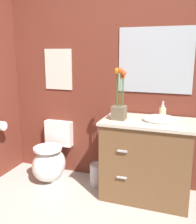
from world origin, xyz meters
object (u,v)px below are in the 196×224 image
toilet (51,160)px  wall_mirror (155,60)px  soap_bottle (162,114)px  wall_poster (58,69)px  toilet_paper_roll (1,126)px  flower_vase (119,103)px  trash_bin (98,175)px  vanity_cabinet (147,158)px

toilet → wall_mirror: 1.70m
toilet → soap_bottle: 1.47m
wall_poster → wall_mirror: 1.18m
wall_mirror → toilet_paper_roll: size_ratio=7.27×
flower_vase → trash_bin: (-0.27, 0.10, -0.89)m
toilet → soap_bottle: soap_bottle is taller
toilet_paper_roll → wall_poster: bearing=40.1°
toilet → wall_mirror: size_ratio=0.86×
flower_vase → wall_mirror: wall_mirror is taller
soap_bottle → wall_mirror: size_ratio=0.20×
soap_bottle → wall_mirror: bearing=117.1°
wall_poster → toilet_paper_roll: 0.97m
vanity_cabinet → flower_vase: bearing=-170.5°
flower_vase → wall_poster: wall_poster is taller
vanity_cabinet → toilet: bearing=178.7°
soap_bottle → toilet_paper_roll: bearing=-173.7°
toilet → wall_poster: size_ratio=1.40×
flower_vase → toilet_paper_roll: (-1.43, -0.12, -0.35)m
soap_bottle → wall_poster: 1.39m
vanity_cabinet → soap_bottle: vanity_cabinet is taller
toilet → vanity_cabinet: 1.19m
toilet → vanity_cabinet: (1.18, -0.03, 0.20)m
vanity_cabinet → toilet_paper_roll: bearing=-174.4°
toilet → wall_mirror: wall_mirror is taller
flower_vase → wall_poster: 0.99m
toilet → wall_poster: 1.12m
toilet → wall_mirror: (1.17, 0.27, 1.21)m
toilet → vanity_cabinet: bearing=-1.3°
toilet → toilet_paper_roll: toilet_paper_roll is taller
vanity_cabinet → wall_mirror: wall_mirror is taller
toilet → wall_mirror: bearing=12.8°
toilet → flower_vase: bearing=-5.0°
wall_mirror → flower_vase: bearing=-130.8°
trash_bin → toilet_paper_roll: size_ratio=2.47×
flower_vase → wall_poster: (-0.88, 0.34, 0.30)m
vanity_cabinet → trash_bin: vanity_cabinet is taller
toilet → toilet_paper_roll: 0.73m
wall_poster → toilet_paper_roll: wall_poster is taller
vanity_cabinet → wall_mirror: size_ratio=1.29×
vanity_cabinet → flower_vase: flower_vase is taller
wall_poster → trash_bin: bearing=-22.4°
wall_mirror → soap_bottle: bearing=-62.9°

